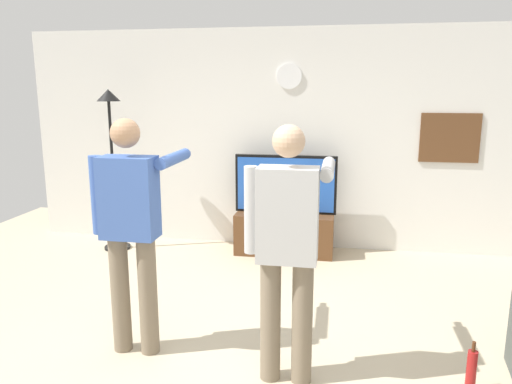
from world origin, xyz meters
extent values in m
plane|color=beige|center=(0.00, 0.00, 0.00)|extent=(8.40, 8.40, 0.00)
cube|color=silver|center=(0.00, 2.95, 1.35)|extent=(6.40, 0.10, 2.70)
cube|color=brown|center=(0.16, 2.60, 0.25)|extent=(1.18, 0.47, 0.50)
sphere|color=black|center=(0.16, 2.35, 0.27)|extent=(0.04, 0.04, 0.04)
cube|color=black|center=(0.16, 2.65, 0.85)|extent=(1.23, 0.06, 0.70)
cube|color=blue|center=(0.16, 2.62, 0.85)|extent=(1.17, 0.01, 0.64)
cylinder|color=white|center=(0.16, 2.89, 2.12)|extent=(0.30, 0.03, 0.30)
cube|color=brown|center=(2.05, 2.90, 1.41)|extent=(0.67, 0.04, 0.57)
cylinder|color=black|center=(-1.94, 2.40, 0.01)|extent=(0.32, 0.32, 0.03)
cylinder|color=black|center=(-1.94, 2.40, 0.93)|extent=(0.04, 0.04, 1.80)
cone|color=black|center=(-1.94, 2.40, 1.90)|extent=(0.28, 0.28, 0.14)
cylinder|color=#7A6B56|center=(-0.81, 0.12, 0.45)|extent=(0.14, 0.14, 0.91)
cylinder|color=#7A6B56|center=(-0.59, 0.12, 0.45)|extent=(0.14, 0.14, 0.91)
cube|color=#3F60AD|center=(-0.70, 0.12, 1.21)|extent=(0.40, 0.22, 0.60)
sphere|color=tan|center=(-0.70, 0.12, 1.67)|extent=(0.21, 0.21, 0.21)
cylinder|color=#3F60AD|center=(-0.94, 0.12, 1.22)|extent=(0.09, 0.09, 0.58)
cylinder|color=#3F60AD|center=(-0.45, 0.41, 1.46)|extent=(0.09, 0.58, 0.09)
cube|color=white|center=(-0.45, 0.73, 1.46)|extent=(0.04, 0.12, 0.04)
cylinder|color=#7A6B56|center=(0.37, -0.06, 0.43)|extent=(0.14, 0.14, 0.87)
cylinder|color=#7A6B56|center=(0.58, -0.06, 0.43)|extent=(0.14, 0.14, 0.87)
cube|color=#B7B7B7|center=(0.47, -0.06, 1.18)|extent=(0.39, 0.22, 0.62)
sphere|color=tan|center=(0.47, -0.06, 1.65)|extent=(0.21, 0.21, 0.21)
cylinder|color=#B7B7B7|center=(0.23, -0.06, 1.20)|extent=(0.09, 0.09, 0.58)
cylinder|color=#B7B7B7|center=(0.72, 0.23, 1.44)|extent=(0.09, 0.58, 0.09)
cube|color=white|center=(0.72, 0.55, 1.44)|extent=(0.04, 0.12, 0.04)
cylinder|color=maroon|center=(1.70, 0.02, 0.14)|extent=(0.07, 0.07, 0.28)
cylinder|color=#4C2814|center=(1.70, 0.02, 0.32)|extent=(0.02, 0.02, 0.07)
camera|label=1|loc=(0.80, -3.09, 1.97)|focal=34.14mm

